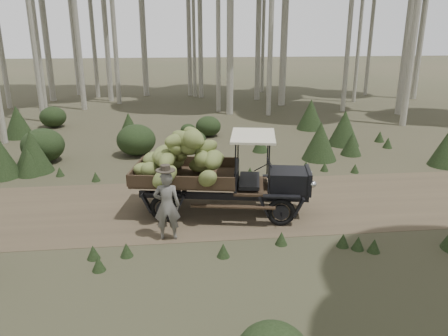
{
  "coord_description": "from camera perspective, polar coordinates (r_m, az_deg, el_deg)",
  "views": [
    {
      "loc": [
        -1.13,
        -10.58,
        4.47
      ],
      "look_at": [
        0.02,
        -0.41,
        1.17
      ],
      "focal_mm": 35.0,
      "sensor_mm": 36.0,
      "label": 1
    }
  ],
  "objects": [
    {
      "name": "banana_truck",
      "position": [
        10.79,
        -3.36,
        0.76
      ],
      "size": [
        4.6,
        2.51,
        2.26
      ],
      "rotation": [
        0.0,
        0.0,
        -0.19
      ],
      "color": "black",
      "rests_on": "ground"
    },
    {
      "name": "ground",
      "position": [
        11.54,
        -0.34,
        -4.92
      ],
      "size": [
        120.0,
        120.0,
        0.0
      ],
      "primitive_type": "plane",
      "color": "#473D2B",
      "rests_on": "ground"
    },
    {
      "name": "undergrowth",
      "position": [
        13.6,
        -13.89,
        0.62
      ],
      "size": [
        18.65,
        19.41,
        1.39
      ],
      "color": "#233319",
      "rests_on": "ground"
    },
    {
      "name": "dirt_track",
      "position": [
        11.54,
        -0.34,
        -4.9
      ],
      "size": [
        70.0,
        4.0,
        0.01
      ],
      "primitive_type": "cube",
      "color": "brown",
      "rests_on": "ground"
    },
    {
      "name": "farmer",
      "position": [
        9.57,
        -7.47,
        -4.78
      ],
      "size": [
        0.59,
        0.44,
        1.71
      ],
      "rotation": [
        0.0,
        0.0,
        3.09
      ],
      "color": "#5F5C57",
      "rests_on": "ground"
    }
  ]
}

